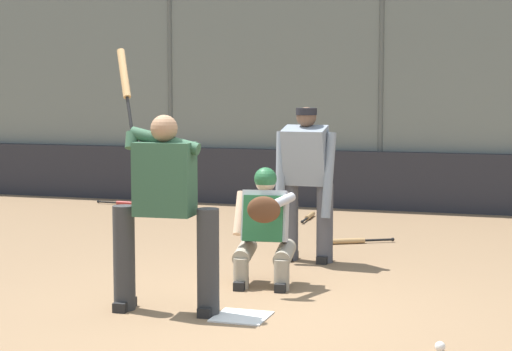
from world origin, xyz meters
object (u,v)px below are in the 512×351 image
object	(u,v)px
umpire_home	(306,179)
baseball_loose	(440,347)
catcher_behind_plate	(264,225)
spare_bat_by_padding	(127,203)
spare_bat_near_backstop	(309,216)
batter_at_plate	(164,205)
spare_bat_third_base_side	(350,241)

from	to	relation	value
umpire_home	baseball_loose	world-z (taller)	umpire_home
catcher_behind_plate	spare_bat_by_padding	distance (m)	6.06
spare_bat_near_backstop	baseball_loose	distance (m)	6.26
batter_at_plate	catcher_behind_plate	distance (m)	1.30
batter_at_plate	umpire_home	xyz separation A→B (m)	(-0.60, -2.36, -0.00)
spare_bat_by_padding	umpire_home	bearing A→B (deg)	-37.80
umpire_home	spare_bat_near_backstop	world-z (taller)	umpire_home
baseball_loose	umpire_home	bearing A→B (deg)	-58.90
spare_bat_near_backstop	baseball_loose	world-z (taller)	baseball_loose
baseball_loose	batter_at_plate	bearing A→B (deg)	-10.44
catcher_behind_plate	spare_bat_third_base_side	world-z (taller)	catcher_behind_plate
umpire_home	spare_bat_by_padding	size ratio (longest dim) A/B	1.91
baseball_loose	spare_bat_by_padding	bearing A→B (deg)	-48.77
catcher_behind_plate	spare_bat_third_base_side	xyz separation A→B (m)	(-0.33, -2.42, -0.54)
spare_bat_third_base_side	baseball_loose	xyz separation A→B (m)	(-1.44, 3.99, 0.00)
spare_bat_third_base_side	baseball_loose	size ratio (longest dim) A/B	10.61
spare_bat_near_backstop	batter_at_plate	bearing A→B (deg)	177.83
spare_bat_third_base_side	spare_bat_near_backstop	bearing A→B (deg)	-91.15
umpire_home	spare_bat_third_base_side	world-z (taller)	umpire_home
batter_at_plate	baseball_loose	distance (m)	2.46
batter_at_plate	spare_bat_near_backstop	size ratio (longest dim) A/B	2.63
spare_bat_third_base_side	spare_bat_by_padding	bearing A→B (deg)	-58.63
batter_at_plate	catcher_behind_plate	size ratio (longest dim) A/B	1.97
spare_bat_near_backstop	catcher_behind_plate	bearing A→B (deg)	-175.05
batter_at_plate	baseball_loose	bearing A→B (deg)	165.69
catcher_behind_plate	baseball_loose	distance (m)	2.43
spare_bat_by_padding	spare_bat_third_base_side	size ratio (longest dim) A/B	1.10
batter_at_plate	spare_bat_by_padding	distance (m)	6.77
umpire_home	spare_bat_near_backstop	bearing A→B (deg)	-74.09
umpire_home	spare_bat_near_backstop	distance (m)	3.21
spare_bat_near_backstop	spare_bat_by_padding	size ratio (longest dim) A/B	0.96
spare_bat_near_backstop	spare_bat_third_base_side	size ratio (longest dim) A/B	1.06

